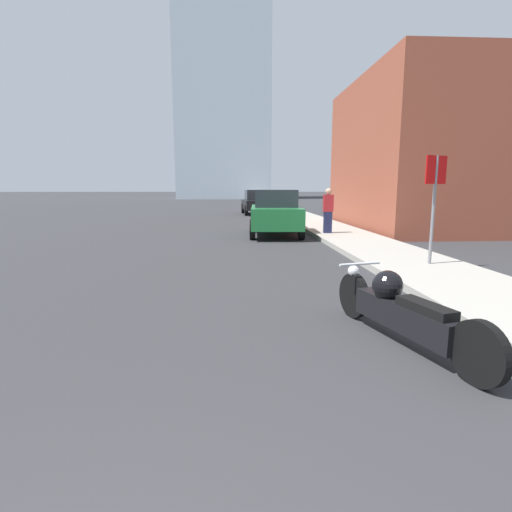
% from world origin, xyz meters
% --- Properties ---
extents(sidewalk, '(2.27, 240.00, 0.15)m').
position_xyz_m(sidewalk, '(4.69, 40.00, 0.07)').
color(sidewalk, '#9E998E').
rests_on(sidewalk, ground_plane).
extents(brick_storefront, '(9.12, 9.23, 6.52)m').
position_xyz_m(brick_storefront, '(10.59, 17.16, 3.26)').
color(brick_storefront, brown).
rests_on(brick_storefront, ground_plane).
extents(distant_tower, '(15.58, 15.58, 63.16)m').
position_xyz_m(distant_tower, '(-0.89, 73.25, 31.58)').
color(distant_tower, silver).
rests_on(distant_tower, ground_plane).
extents(motorcycle, '(0.96, 2.66, 0.82)m').
position_xyz_m(motorcycle, '(2.50, 3.78, 0.40)').
color(motorcycle, black).
rests_on(motorcycle, ground_plane).
extents(parked_car_green, '(2.12, 4.16, 1.75)m').
position_xyz_m(parked_car_green, '(2.18, 14.64, 0.88)').
color(parked_car_green, '#1E6B33').
rests_on(parked_car_green, ground_plane).
extents(parked_car_black, '(2.14, 4.37, 1.69)m').
position_xyz_m(parked_car_black, '(2.24, 27.37, 0.85)').
color(parked_car_black, black).
rests_on(parked_car_black, ground_plane).
extents(stop_sign, '(0.57, 0.26, 2.35)m').
position_xyz_m(stop_sign, '(4.92, 7.87, 1.75)').
color(stop_sign, slate).
rests_on(stop_sign, sidewalk).
extents(pedestrian, '(0.36, 0.23, 1.65)m').
position_xyz_m(pedestrian, '(4.09, 14.10, 0.99)').
color(pedestrian, '#1E2347').
rests_on(pedestrian, sidewalk).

